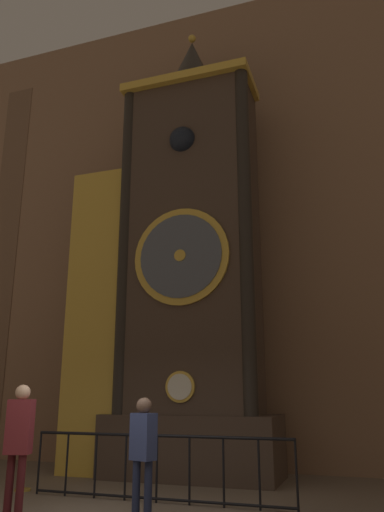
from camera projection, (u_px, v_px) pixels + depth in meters
name	position (u px, v px, depth m)	size (l,w,h in m)	color
cathedral_back_wall	(215.00, 213.00, 13.08)	(24.00, 0.32, 12.50)	#846047
clock_tower	(173.00, 272.00, 11.43)	(4.70, 1.77, 10.68)	#423328
railing_fence	(157.00, 464.00, 8.05)	(4.50, 0.05, 1.03)	black
visitor_near	(19.00, 437.00, 6.99)	(0.39, 0.31, 1.79)	#461518
visitor_far	(143.00, 444.00, 7.03)	(0.39, 0.32, 1.61)	#1B213A
stanchion_post	(24.00, 472.00, 8.95)	(0.28, 0.28, 0.98)	#B28E33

